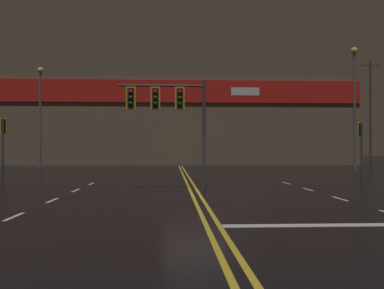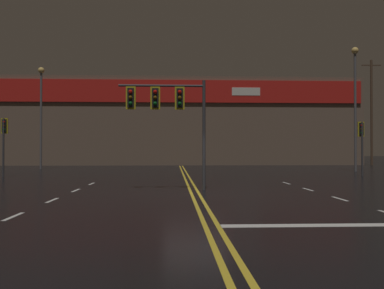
{
  "view_description": "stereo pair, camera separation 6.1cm",
  "coord_description": "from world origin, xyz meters",
  "px_view_note": "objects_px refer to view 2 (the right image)",
  "views": [
    {
      "loc": [
        -0.95,
        -16.83,
        1.75
      ],
      "look_at": [
        0.0,
        3.04,
        2.0
      ],
      "focal_mm": 40.0,
      "sensor_mm": 36.0,
      "label": 1
    },
    {
      "loc": [
        -0.89,
        -16.83,
        1.75
      ],
      "look_at": [
        0.0,
        3.04,
        2.0
      ],
      "focal_mm": 40.0,
      "sensor_mm": 36.0,
      "label": 2
    }
  ],
  "objects_px": {
    "traffic_signal_corner_northeast": "(361,136)",
    "streetlight_near_left": "(41,104)",
    "streetlight_near_right": "(355,93)",
    "traffic_signal_median": "(166,105)",
    "traffic_signal_corner_northwest": "(4,134)"
  },
  "relations": [
    {
      "from": "traffic_signal_corner_northwest",
      "to": "streetlight_near_left",
      "type": "relative_size",
      "value": 0.41
    },
    {
      "from": "traffic_signal_median",
      "to": "streetlight_near_right",
      "type": "distance_m",
      "value": 21.78
    },
    {
      "from": "traffic_signal_median",
      "to": "traffic_signal_corner_northeast",
      "type": "xyz_separation_m",
      "value": [
        12.84,
        9.32,
        -1.04
      ]
    },
    {
      "from": "traffic_signal_corner_northeast",
      "to": "traffic_signal_corner_northwest",
      "type": "xyz_separation_m",
      "value": [
        -23.34,
        -0.05,
        0.12
      ]
    },
    {
      "from": "traffic_signal_corner_northeast",
      "to": "traffic_signal_median",
      "type": "bearing_deg",
      "value": -144.02
    },
    {
      "from": "streetlight_near_left",
      "to": "traffic_signal_corner_northwest",
      "type": "bearing_deg",
      "value": -83.81
    },
    {
      "from": "traffic_signal_corner_northeast",
      "to": "streetlight_near_right",
      "type": "distance_m",
      "value": 7.53
    },
    {
      "from": "traffic_signal_corner_northeast",
      "to": "streetlight_near_left",
      "type": "height_order",
      "value": "streetlight_near_left"
    },
    {
      "from": "streetlight_near_left",
      "to": "streetlight_near_right",
      "type": "height_order",
      "value": "streetlight_near_right"
    },
    {
      "from": "traffic_signal_corner_northeast",
      "to": "streetlight_near_left",
      "type": "relative_size",
      "value": 0.39
    },
    {
      "from": "traffic_signal_median",
      "to": "streetlight_near_left",
      "type": "relative_size",
      "value": 0.51
    },
    {
      "from": "traffic_signal_corner_northeast",
      "to": "streetlight_near_right",
      "type": "height_order",
      "value": "streetlight_near_right"
    },
    {
      "from": "traffic_signal_corner_northeast",
      "to": "streetlight_near_right",
      "type": "xyz_separation_m",
      "value": [
        2.26,
        6.14,
        3.73
      ]
    },
    {
      "from": "traffic_signal_median",
      "to": "traffic_signal_corner_northwest",
      "type": "distance_m",
      "value": 14.03
    },
    {
      "from": "traffic_signal_corner_northwest",
      "to": "traffic_signal_median",
      "type": "bearing_deg",
      "value": -41.45
    }
  ]
}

